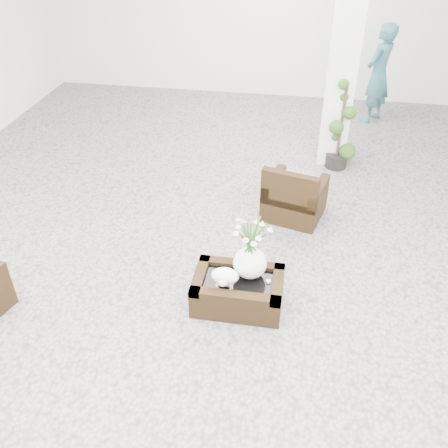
# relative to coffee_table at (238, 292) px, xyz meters

# --- Properties ---
(ground) EXTENTS (11.00, 11.00, 0.00)m
(ground) POSITION_rel_coffee_table_xyz_m (-0.23, 0.61, -0.16)
(ground) COLOR gray
(ground) RESTS_ON ground
(column) EXTENTS (0.40, 0.40, 3.50)m
(column) POSITION_rel_coffee_table_xyz_m (0.97, 3.41, 1.59)
(column) COLOR white
(column) RESTS_ON ground
(coffee_table) EXTENTS (0.90, 0.60, 0.31)m
(coffee_table) POSITION_rel_coffee_table_xyz_m (0.00, 0.00, 0.00)
(coffee_table) COLOR black
(coffee_table) RESTS_ON ground
(sheep_figurine) EXTENTS (0.28, 0.23, 0.21)m
(sheep_figurine) POSITION_rel_coffee_table_xyz_m (-0.12, -0.10, 0.26)
(sheep_figurine) COLOR white
(sheep_figurine) RESTS_ON coffee_table
(planter_narcissus) EXTENTS (0.44, 0.44, 0.80)m
(planter_narcissus) POSITION_rel_coffee_table_xyz_m (0.10, 0.10, 0.56)
(planter_narcissus) COLOR white
(planter_narcissus) RESTS_ON coffee_table
(tealight) EXTENTS (0.04, 0.04, 0.03)m
(tealight) POSITION_rel_coffee_table_xyz_m (0.30, 0.02, 0.17)
(tealight) COLOR white
(tealight) RESTS_ON coffee_table
(armchair) EXTENTS (0.86, 0.84, 0.76)m
(armchair) POSITION_rel_coffee_table_xyz_m (0.48, 1.76, 0.22)
(armchair) COLOR black
(armchair) RESTS_ON ground
(topiary) EXTENTS (0.36, 0.36, 1.34)m
(topiary) POSITION_rel_coffee_table_xyz_m (1.05, 3.19, 0.51)
(topiary) COLOR #264315
(topiary) RESTS_ON ground
(shopper) EXTENTS (0.69, 0.74, 1.71)m
(shopper) POSITION_rel_coffee_table_xyz_m (1.70, 5.12, 0.70)
(shopper) COLOR #30606B
(shopper) RESTS_ON ground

